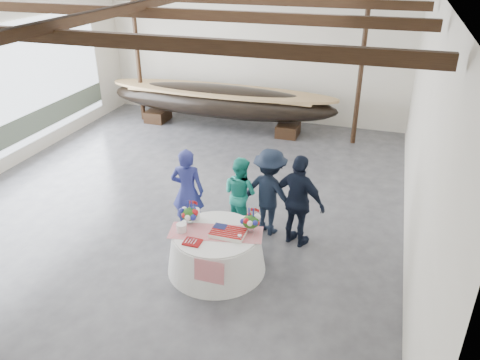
% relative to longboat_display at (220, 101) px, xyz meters
% --- Properties ---
extents(floor, '(10.00, 12.00, 0.01)m').
position_rel_longboat_display_xyz_m(floor, '(0.72, -4.70, -0.89)').
color(floor, '#3D3D42').
rests_on(floor, ground).
extents(wall_back, '(10.00, 0.02, 4.50)m').
position_rel_longboat_display_xyz_m(wall_back, '(0.72, 1.30, 1.36)').
color(wall_back, silver).
rests_on(wall_back, ground).
extents(wall_right, '(0.02, 12.00, 4.50)m').
position_rel_longboat_display_xyz_m(wall_right, '(5.72, -4.70, 1.36)').
color(wall_right, silver).
rests_on(wall_right, ground).
extents(pavilion_structure, '(9.80, 11.76, 4.50)m').
position_rel_longboat_display_xyz_m(pavilion_structure, '(0.72, -3.89, 3.11)').
color(pavilion_structure, black).
rests_on(pavilion_structure, ground).
extents(open_bay, '(0.03, 7.00, 3.20)m').
position_rel_longboat_display_xyz_m(open_bay, '(-4.23, -3.70, 0.94)').
color(open_bay, silver).
rests_on(open_bay, ground).
extents(longboat_display, '(7.44, 1.49, 1.40)m').
position_rel_longboat_display_xyz_m(longboat_display, '(0.00, 0.00, 0.00)').
color(longboat_display, black).
rests_on(longboat_display, ground).
extents(banquet_table, '(1.79, 1.79, 0.77)m').
position_rel_longboat_display_xyz_m(banquet_table, '(2.44, -6.96, -0.51)').
color(banquet_table, white).
rests_on(banquet_table, ground).
extents(tabletop_items, '(1.73, 0.98, 0.40)m').
position_rel_longboat_display_xyz_m(tabletop_items, '(2.43, -6.84, 0.03)').
color(tabletop_items, red).
rests_on(tabletop_items, banquet_table).
extents(guest_woman_blue, '(0.73, 0.55, 1.82)m').
position_rel_longboat_display_xyz_m(guest_woman_blue, '(1.46, -5.92, 0.02)').
color(guest_woman_blue, navy).
rests_on(guest_woman_blue, ground).
extents(guest_woman_teal, '(0.95, 0.86, 1.58)m').
position_rel_longboat_display_xyz_m(guest_woman_teal, '(2.42, -5.48, -0.10)').
color(guest_woman_teal, teal).
rests_on(guest_woman_teal, ground).
extents(guest_man_left, '(1.33, 1.01, 1.82)m').
position_rel_longboat_display_xyz_m(guest_man_left, '(3.04, -5.46, 0.02)').
color(guest_man_left, black).
rests_on(guest_man_left, ground).
extents(guest_man_right, '(1.20, 0.83, 1.89)m').
position_rel_longboat_display_xyz_m(guest_man_right, '(3.67, -5.72, 0.05)').
color(guest_man_right, black).
rests_on(guest_man_right, ground).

